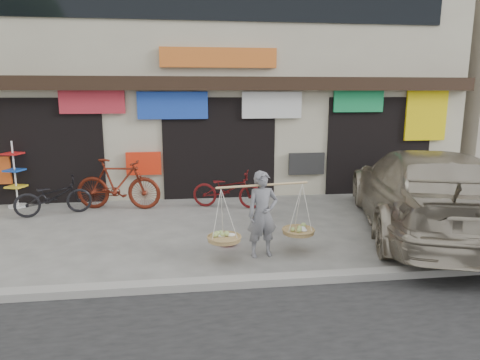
{
  "coord_description": "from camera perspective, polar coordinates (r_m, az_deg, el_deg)",
  "views": [
    {
      "loc": [
        -0.93,
        -7.87,
        2.82
      ],
      "look_at": [
        0.22,
        0.9,
        1.01
      ],
      "focal_mm": 32.0,
      "sensor_mm": 36.0,
      "label": 1
    }
  ],
  "objects": [
    {
      "name": "street_vendor",
      "position": [
        7.44,
        3.01,
        -5.07
      ],
      "size": [
        1.92,
        0.77,
        1.51
      ],
      "rotation": [
        0.0,
        0.0,
        0.16
      ],
      "color": "slate",
      "rests_on": "ground"
    },
    {
      "name": "bike_1",
      "position": [
        10.87,
        -15.94,
        -0.53
      ],
      "size": [
        2.15,
        0.95,
        1.25
      ],
      "primitive_type": "imported",
      "rotation": [
        0.0,
        0.0,
        1.39
      ],
      "color": "#5E1D10",
      "rests_on": "ground"
    },
    {
      "name": "bike_2",
      "position": [
        10.63,
        -1.66,
        -1.24
      ],
      "size": [
        1.87,
        1.1,
        0.93
      ],
      "primitive_type": "imported",
      "rotation": [
        0.0,
        0.0,
        1.28
      ],
      "color": "#5D1010",
      "rests_on": "ground"
    },
    {
      "name": "display_rack",
      "position": [
        12.03,
        -27.75,
        -0.08
      ],
      "size": [
        0.5,
        0.5,
        1.66
      ],
      "rotation": [
        0.0,
        0.0,
        -0.31
      ],
      "color": "silver",
      "rests_on": "ground"
    },
    {
      "name": "kerb",
      "position": [
        6.55,
        1.45,
        -13.34
      ],
      "size": [
        70.0,
        0.25,
        0.12
      ],
      "primitive_type": "cube",
      "color": "gray",
      "rests_on": "ground"
    },
    {
      "name": "red_bag",
      "position": [
        8.11,
        -1.58,
        -8.26
      ],
      "size": [
        0.31,
        0.25,
        0.14
      ],
      "primitive_type": "ellipsoid",
      "color": "red",
      "rests_on": "ground"
    },
    {
      "name": "suv",
      "position": [
        9.52,
        23.34,
        -1.33
      ],
      "size": [
        3.94,
        6.32,
        1.71
      ],
      "rotation": [
        0.0,
        0.0,
        2.86
      ],
      "color": "#AA9E88",
      "rests_on": "ground"
    },
    {
      "name": "bike_0",
      "position": [
        10.9,
        -23.64,
        -2.0
      ],
      "size": [
        1.8,
        1.07,
        0.89
      ],
      "primitive_type": "imported",
      "rotation": [
        0.0,
        0.0,
        1.87
      ],
      "color": "black",
      "rests_on": "ground"
    },
    {
      "name": "ground",
      "position": [
        8.41,
        -0.68,
        -8.02
      ],
      "size": [
        70.0,
        70.0,
        0.0
      ],
      "primitive_type": "plane",
      "color": "gray",
      "rests_on": "ground"
    },
    {
      "name": "shophouse_block",
      "position": [
        14.33,
        -3.85,
        14.05
      ],
      "size": [
        14.0,
        6.32,
        7.0
      ],
      "color": "#BDB599",
      "rests_on": "ground"
    }
  ]
}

